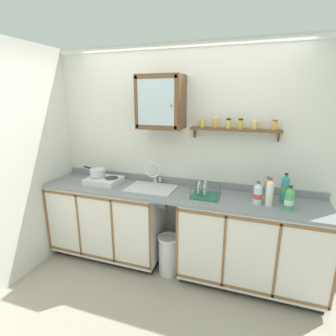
# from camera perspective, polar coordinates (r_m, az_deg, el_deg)

# --- Properties ---
(floor) EXTENTS (6.16, 6.16, 0.00)m
(floor) POSITION_cam_1_polar(r_m,az_deg,el_deg) (3.06, -1.11, -24.95)
(floor) COLOR #9E9384
(floor) RESTS_ON ground
(back_wall) EXTENTS (3.76, 0.07, 2.55)m
(back_wall) POSITION_cam_1_polar(r_m,az_deg,el_deg) (3.09, 3.27, 2.32)
(back_wall) COLOR silver
(back_wall) RESTS_ON ground
(side_wall_left) EXTENTS (0.05, 3.49, 2.55)m
(side_wall_left) POSITION_cam_1_polar(r_m,az_deg,el_deg) (3.17, -31.45, 0.21)
(side_wall_left) COLOR silver
(side_wall_left) RESTS_ON ground
(lower_cabinet_run) EXTENTS (1.40, 0.58, 0.93)m
(lower_cabinet_run) POSITION_cam_1_polar(r_m,az_deg,el_deg) (3.44, -12.82, -11.15)
(lower_cabinet_run) COLOR black
(lower_cabinet_run) RESTS_ON ground
(lower_cabinet_run_right) EXTENTS (1.47, 0.58, 0.93)m
(lower_cabinet_run_right) POSITION_cam_1_polar(r_m,az_deg,el_deg) (3.00, 17.48, -15.65)
(lower_cabinet_run_right) COLOR black
(lower_cabinet_run_right) RESTS_ON ground
(countertop) EXTENTS (3.12, 0.60, 0.03)m
(countertop) POSITION_cam_1_polar(r_m,az_deg,el_deg) (2.91, 1.51, -5.58)
(countertop) COLOR gray
(countertop) RESTS_ON lower_cabinet_run
(backsplash) EXTENTS (3.12, 0.02, 0.08)m
(backsplash) POSITION_cam_1_polar(r_m,az_deg,el_deg) (3.14, 3.02, -2.94)
(backsplash) COLOR gray
(backsplash) RESTS_ON countertop
(sink) EXTENTS (0.53, 0.44, 0.44)m
(sink) POSITION_cam_1_polar(r_m,az_deg,el_deg) (3.04, -3.63, -4.86)
(sink) COLOR silver
(sink) RESTS_ON countertop
(hot_plate_stove) EXTENTS (0.40, 0.32, 0.07)m
(hot_plate_stove) POSITION_cam_1_polar(r_m,az_deg,el_deg) (3.28, -13.81, -2.65)
(hot_plate_stove) COLOR silver
(hot_plate_stove) RESTS_ON countertop
(saucepan) EXTENTS (0.37, 0.21, 0.09)m
(saucepan) POSITION_cam_1_polar(r_m,az_deg,el_deg) (3.33, -15.14, -0.89)
(saucepan) COLOR silver
(saucepan) RESTS_ON hot_plate_stove
(bottle_opaque_white_0) EXTENTS (0.07, 0.07, 0.28)m
(bottle_opaque_white_0) POSITION_cam_1_polar(r_m,az_deg,el_deg) (2.70, 21.25, -5.10)
(bottle_opaque_white_0) COLOR white
(bottle_opaque_white_0) RESTS_ON countertop
(bottle_detergent_teal_1) EXTENTS (0.08, 0.08, 0.31)m
(bottle_detergent_teal_1) POSITION_cam_1_polar(r_m,az_deg,el_deg) (2.81, 24.09, -4.24)
(bottle_detergent_teal_1) COLOR teal
(bottle_detergent_teal_1) RESTS_ON countertop
(bottle_juice_amber_2) EXTENTS (0.07, 0.07, 0.25)m
(bottle_juice_amber_2) POSITION_cam_1_polar(r_m,az_deg,el_deg) (2.82, 20.78, -4.44)
(bottle_juice_amber_2) COLOR gold
(bottle_juice_amber_2) RESTS_ON countertop
(bottle_soda_green_3) EXTENTS (0.08, 0.08, 0.23)m
(bottle_soda_green_3) POSITION_cam_1_polar(r_m,az_deg,el_deg) (2.69, 24.92, -6.18)
(bottle_soda_green_3) COLOR #4CB266
(bottle_soda_green_3) RESTS_ON countertop
(bottle_water_clear_4) EXTENTS (0.09, 0.09, 0.23)m
(bottle_water_clear_4) POSITION_cam_1_polar(r_m,az_deg,el_deg) (2.71, 18.94, -5.35)
(bottle_water_clear_4) COLOR silver
(bottle_water_clear_4) RESTS_ON countertop
(dish_rack) EXTENTS (0.29, 0.28, 0.17)m
(dish_rack) POSITION_cam_1_polar(r_m,az_deg,el_deg) (2.81, 8.00, -5.46)
(dish_rack) COLOR #26664C
(dish_rack) RESTS_ON countertop
(wall_cabinet) EXTENTS (0.49, 0.34, 0.57)m
(wall_cabinet) POSITION_cam_1_polar(r_m,az_deg,el_deg) (2.90, -1.54, 14.15)
(wall_cabinet) COLOR brown
(spice_shelf) EXTENTS (0.93, 0.14, 0.23)m
(spice_shelf) POSITION_cam_1_polar(r_m,az_deg,el_deg) (2.84, 14.42, 8.43)
(spice_shelf) COLOR brown
(trash_bin) EXTENTS (0.25, 0.25, 0.46)m
(trash_bin) POSITION_cam_1_polar(r_m,az_deg,el_deg) (3.15, 0.14, -18.25)
(trash_bin) COLOR silver
(trash_bin) RESTS_ON ground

